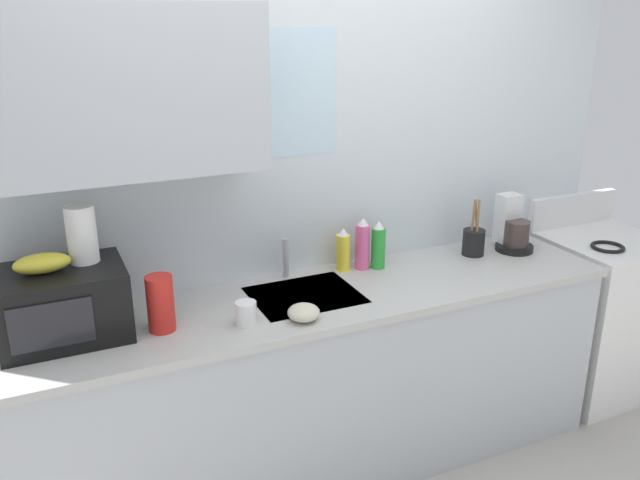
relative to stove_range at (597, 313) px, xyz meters
The scene contains 15 objects.
kitchen_wall_assembly 2.09m from the stove_range, behind, with size 3.51×0.42×2.50m.
counter_unit 1.71m from the stove_range, behind, with size 2.74×0.63×0.90m.
sink_faucet 1.87m from the stove_range, behind, with size 0.03×0.03×0.19m, color #B2B5BA.
stove_range is the anchor object (origin of this frame).
microwave 2.81m from the stove_range, behind, with size 0.46×0.35×0.27m.
banana_bunch 2.89m from the stove_range, behind, with size 0.20×0.11×0.07m, color gold.
paper_towel_roll 2.77m from the stove_range, behind, with size 0.11×0.11×0.22m, color white.
coffee_maker 0.80m from the stove_range, 169.75° to the left, with size 0.19×0.21×0.28m.
dish_soap_bottle_yellow 1.60m from the stove_range, behind, with size 0.07×0.07×0.21m.
dish_soap_bottle_pink 1.52m from the stove_range, behind, with size 0.07×0.07×0.25m.
dish_soap_bottle_green 1.45m from the stove_range, behind, with size 0.07×0.07×0.23m.
cereal_canister 2.47m from the stove_range, behind, with size 0.10×0.10×0.22m, color red.
mug_white 2.16m from the stove_range, behind, with size 0.08×0.08×0.10m, color white.
utensil_crock 0.97m from the stove_range, behind, with size 0.11×0.11×0.29m.
small_bowl 1.95m from the stove_range, behind, with size 0.13×0.13×0.07m, color beige.
Camera 1 is at (-1.09, -2.38, 2.08)m, focal length 36.88 mm.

